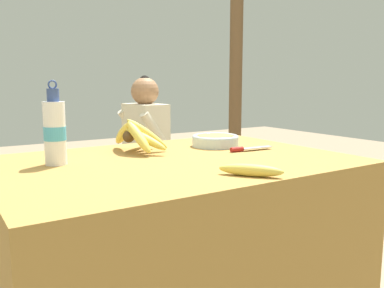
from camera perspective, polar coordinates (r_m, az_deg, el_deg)
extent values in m
cube|color=olive|center=(1.58, -2.39, -16.12)|extent=(1.23, 0.88, 0.78)
sphere|color=#4C381E|center=(1.59, -8.87, 1.05)|extent=(0.05, 0.05, 0.05)
ellipsoid|color=#E0C64C|center=(1.54, -7.50, 1.01)|extent=(0.07, 0.16, 0.14)
ellipsoid|color=#E0C64C|center=(1.56, -6.60, 0.76)|extent=(0.14, 0.17, 0.10)
ellipsoid|color=#E0C64C|center=(1.60, -6.28, 1.38)|extent=(0.18, 0.09, 0.14)
ellipsoid|color=#E0C64C|center=(1.63, -7.17, 1.31)|extent=(0.16, 0.08, 0.12)
ellipsoid|color=#E0C64C|center=(1.66, -8.00, 1.51)|extent=(0.16, 0.16, 0.13)
ellipsoid|color=#E0C64C|center=(1.66, -9.65, 1.45)|extent=(0.06, 0.19, 0.13)
cylinder|color=silver|center=(1.75, 3.29, 0.33)|extent=(0.20, 0.20, 0.04)
torus|color=silver|center=(1.75, 3.30, 0.97)|extent=(0.20, 0.20, 0.02)
cylinder|color=#BC8942|center=(1.75, 3.30, 1.10)|extent=(0.15, 0.15, 0.01)
cylinder|color=white|center=(1.42, -18.69, 1.42)|extent=(0.07, 0.07, 0.21)
cylinder|color=#47A8D1|center=(1.42, -18.69, 1.42)|extent=(0.07, 0.07, 0.05)
cylinder|color=#33477F|center=(1.41, -18.94, 6.52)|extent=(0.04, 0.04, 0.04)
torus|color=#33477F|center=(1.41, -19.01, 7.89)|extent=(0.03, 0.01, 0.03)
ellipsoid|color=#E0C64C|center=(1.21, 8.25, -3.65)|extent=(0.15, 0.17, 0.04)
cube|color=#BCBCC1|center=(1.67, 9.11, -0.51)|extent=(0.14, 0.04, 0.00)
cylinder|color=maroon|center=(1.62, 6.40, -0.78)|extent=(0.06, 0.02, 0.02)
cube|color=brown|center=(2.83, -13.30, -4.46)|extent=(1.76, 0.32, 0.04)
cube|color=brown|center=(3.12, 1.34, -7.14)|extent=(0.06, 0.06, 0.40)
cube|color=brown|center=(3.32, -0.99, -6.19)|extent=(0.06, 0.06, 0.40)
cylinder|color=#232328|center=(2.79, -9.97, -8.80)|extent=(0.09, 0.09, 0.44)
cylinder|color=#232328|center=(2.79, -7.88, -3.95)|extent=(0.31, 0.11, 0.09)
cylinder|color=#232328|center=(2.96, -11.61, -7.88)|extent=(0.09, 0.09, 0.44)
cylinder|color=#232328|center=(2.95, -9.63, -3.30)|extent=(0.31, 0.11, 0.09)
cube|color=beige|center=(2.90, -6.52, 1.03)|extent=(0.22, 0.35, 0.46)
cylinder|color=beige|center=(2.73, -5.39, 2.10)|extent=(0.21, 0.08, 0.25)
cylinder|color=beige|center=(3.01, -8.58, 2.65)|extent=(0.21, 0.08, 0.25)
sphere|color=#9E704C|center=(2.87, -6.63, 7.36)|extent=(0.19, 0.19, 0.19)
sphere|color=black|center=(2.87, -6.66, 8.81)|extent=(0.07, 0.07, 0.07)
sphere|color=#4C381E|center=(2.70, -23.11, -3.88)|extent=(0.04, 0.04, 0.04)
ellipsoid|color=#8EA842|center=(2.64, -22.58, -4.01)|extent=(0.07, 0.15, 0.13)
ellipsoid|color=#8EA842|center=(2.67, -21.97, -4.02)|extent=(0.15, 0.15, 0.10)
ellipsoid|color=#8EA842|center=(2.71, -21.72, -3.70)|extent=(0.17, 0.03, 0.12)
ellipsoid|color=#8EA842|center=(2.74, -22.19, -3.58)|extent=(0.15, 0.12, 0.12)
ellipsoid|color=#8EA842|center=(2.77, -23.00, -3.60)|extent=(0.08, 0.18, 0.11)
cylinder|color=brown|center=(3.60, 6.21, 12.46)|extent=(0.11, 0.11, 2.59)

